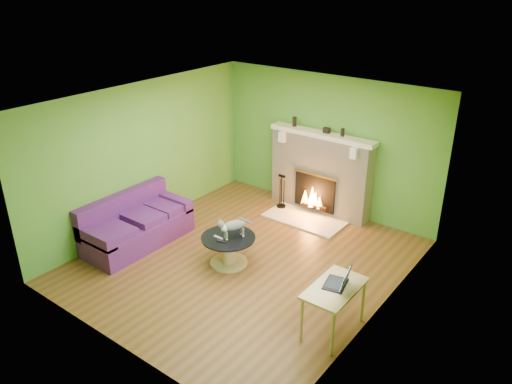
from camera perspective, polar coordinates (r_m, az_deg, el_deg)
floor at (r=8.13m, az=-1.26°, el=-7.84°), size 5.00×5.00×0.00m
ceiling at (r=7.10m, az=-1.46°, el=10.23°), size 5.00×5.00×0.00m
wall_back at (r=9.48m, az=8.10°, el=5.42°), size 5.00×0.00×5.00m
wall_front at (r=5.99m, az=-16.46°, el=-7.11°), size 5.00×0.00×5.00m
wall_left at (r=9.00m, az=-12.69°, el=4.04°), size 0.00×5.00×5.00m
wall_right at (r=6.51m, az=14.44°, el=-4.23°), size 0.00×5.00×5.00m
window_frame at (r=5.66m, az=10.92°, el=-5.52°), size 0.00×1.20×1.20m
window_pane at (r=5.66m, az=10.84°, el=-5.50°), size 0.00×1.06×1.06m
fireplace at (r=9.51m, az=7.37°, el=2.13°), size 2.10×0.46×1.58m
hearth at (r=9.42m, az=5.54°, el=-3.08°), size 1.50×0.75×0.03m
mantel at (r=9.23m, az=7.56°, el=6.51°), size 2.10×0.28×0.08m
sofa at (r=8.74m, az=-13.58°, el=-3.70°), size 0.87×1.86×0.84m
coffee_table at (r=7.93m, az=-3.17°, el=-6.43°), size 0.86×0.86×0.48m
desk at (r=6.47m, az=8.96°, el=-11.27°), size 0.53×0.91×0.67m
cat at (r=7.73m, az=-2.54°, el=-4.06°), size 0.44×0.58×0.35m
remote_silver at (r=7.80m, az=-4.34°, el=-5.21°), size 0.17×0.05×0.02m
remote_black at (r=7.69m, az=-3.95°, el=-5.65°), size 0.17×0.08×0.02m
laptop at (r=6.40m, az=9.14°, el=-9.45°), size 0.37×0.40×0.26m
fire_tools at (r=9.68m, az=2.93°, el=0.13°), size 0.18×0.18×0.68m
mantel_vase_left at (r=9.52m, az=4.42°, el=8.02°), size 0.08×0.08×0.18m
mantel_vase_right at (r=9.05m, az=9.86°, el=6.72°), size 0.07×0.07×0.14m
mantel_box at (r=9.20m, az=8.08°, el=7.00°), size 0.12×0.08×0.10m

